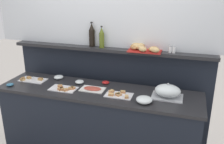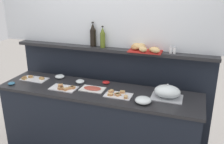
# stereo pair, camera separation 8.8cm
# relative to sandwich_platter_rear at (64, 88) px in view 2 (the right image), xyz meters

# --- Properties ---
(ground_plane) EXTENTS (12.00, 12.00, 0.00)m
(ground_plane) POSITION_rel_sandwich_platter_rear_xyz_m (0.39, 0.70, -0.91)
(ground_plane) COLOR slate
(buffet_counter) EXTENTS (2.43, 0.63, 0.90)m
(buffet_counter) POSITION_rel_sandwich_platter_rear_xyz_m (0.39, 0.10, -0.46)
(buffet_counter) COLOR black
(buffet_counter) RESTS_ON ground_plane
(back_ledge_unit) EXTENTS (2.65, 0.22, 1.31)m
(back_ledge_unit) POSITION_rel_sandwich_platter_rear_xyz_m (0.39, 0.59, -0.22)
(back_ledge_unit) COLOR black
(back_ledge_unit) RESTS_ON ground_plane
(sandwich_platter_rear) EXTENTS (0.32, 0.19, 0.04)m
(sandwich_platter_rear) POSITION_rel_sandwich_platter_rear_xyz_m (0.00, 0.00, 0.00)
(sandwich_platter_rear) COLOR white
(sandwich_platter_rear) RESTS_ON buffet_counter
(sandwich_platter_side) EXTENTS (0.31, 0.18, 0.04)m
(sandwich_platter_side) POSITION_rel_sandwich_platter_rear_xyz_m (0.67, 0.03, 0.00)
(sandwich_platter_side) COLOR silver
(sandwich_platter_side) RESTS_ON buffet_counter
(sandwich_platter_front) EXTENTS (0.34, 0.19, 0.04)m
(sandwich_platter_front) POSITION_rel_sandwich_platter_rear_xyz_m (-0.54, 0.14, -0.00)
(sandwich_platter_front) COLOR white
(sandwich_platter_front) RESTS_ON buffet_counter
(cold_cuts_platter) EXTENTS (0.29, 0.18, 0.02)m
(cold_cuts_platter) POSITION_rel_sandwich_platter_rear_xyz_m (0.33, 0.09, -0.00)
(cold_cuts_platter) COLOR white
(cold_cuts_platter) RESTS_ON buffet_counter
(serving_cloche) EXTENTS (0.34, 0.24, 0.17)m
(serving_cloche) POSITION_rel_sandwich_platter_rear_xyz_m (1.20, 0.14, 0.06)
(serving_cloche) COLOR #B7BABF
(serving_cloche) RESTS_ON buffet_counter
(glass_bowl_large) EXTENTS (0.12, 0.12, 0.05)m
(glass_bowl_large) POSITION_rel_sandwich_platter_rear_xyz_m (-0.23, 0.29, 0.01)
(glass_bowl_large) COLOR silver
(glass_bowl_large) RESTS_ON buffet_counter
(glass_bowl_medium) EXTENTS (0.11, 0.11, 0.04)m
(glass_bowl_medium) POSITION_rel_sandwich_platter_rear_xyz_m (0.10, 0.23, 0.01)
(glass_bowl_medium) COLOR silver
(glass_bowl_medium) RESTS_ON buffet_counter
(glass_bowl_extra) EXTENTS (0.17, 0.17, 0.07)m
(glass_bowl_extra) POSITION_rel_sandwich_platter_rear_xyz_m (0.97, -0.07, 0.02)
(glass_bowl_extra) COLOR silver
(glass_bowl_extra) RESTS_ON buffet_counter
(condiment_bowl_red) EXTENTS (0.09, 0.09, 0.03)m
(condiment_bowl_red) POSITION_rel_sandwich_platter_rear_xyz_m (0.42, 0.32, 0.00)
(condiment_bowl_red) COLOR red
(condiment_bowl_red) RESTS_ON buffet_counter
(condiment_bowl_cream) EXTENTS (0.09, 0.09, 0.03)m
(condiment_bowl_cream) POSITION_rel_sandwich_platter_rear_xyz_m (-0.69, -0.09, 0.00)
(condiment_bowl_cream) COLOR teal
(condiment_bowl_cream) RESTS_ON buffet_counter
(wine_bottle_dark) EXTENTS (0.08, 0.08, 0.32)m
(wine_bottle_dark) POSITION_rel_sandwich_platter_rear_xyz_m (0.16, 0.54, 0.54)
(wine_bottle_dark) COLOR black
(wine_bottle_dark) RESTS_ON back_ledge_unit
(olive_oil_bottle) EXTENTS (0.06, 0.06, 0.28)m
(olive_oil_bottle) POSITION_rel_sandwich_platter_rear_xyz_m (0.30, 0.52, 0.52)
(olive_oil_bottle) COLOR #56661E
(olive_oil_bottle) RESTS_ON back_ledge_unit
(salt_shaker) EXTENTS (0.03, 0.03, 0.09)m
(salt_shaker) POSITION_rel_sandwich_platter_rear_xyz_m (1.16, 0.51, 0.44)
(salt_shaker) COLOR white
(salt_shaker) RESTS_ON back_ledge_unit
(pepper_shaker) EXTENTS (0.03, 0.03, 0.09)m
(pepper_shaker) POSITION_rel_sandwich_platter_rear_xyz_m (1.21, 0.51, 0.44)
(pepper_shaker) COLOR white
(pepper_shaker) RESTS_ON back_ledge_unit
(bread_basket) EXTENTS (0.42, 0.30, 0.08)m
(bread_basket) POSITION_rel_sandwich_platter_rear_xyz_m (0.84, 0.49, 0.44)
(bread_basket) COLOR #B2231E
(bread_basket) RESTS_ON back_ledge_unit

